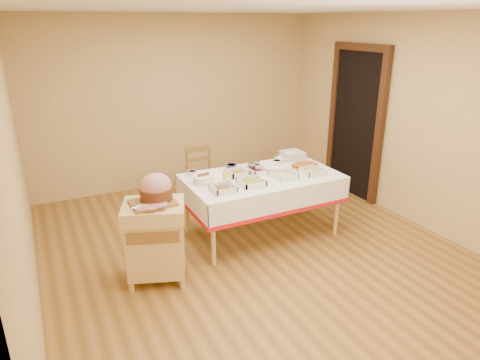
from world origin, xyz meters
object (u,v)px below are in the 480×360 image
object	(u,v)px
bread_basket	(203,179)
brass_platter	(305,166)
dining_table	(262,188)
butcher_cart	(156,237)
preserve_jar_left	(252,168)
preserve_jar_right	(257,165)
ham_on_board	(156,190)
mustard_bottle	(225,176)
plate_stack	(292,156)
dining_chair	(203,178)

from	to	relation	value
bread_basket	brass_platter	world-z (taller)	bread_basket
dining_table	butcher_cart	world-z (taller)	butcher_cart
preserve_jar_left	preserve_jar_right	size ratio (longest dim) A/B	1.03
dining_table	preserve_jar_right	world-z (taller)	preserve_jar_right
ham_on_board	bread_basket	size ratio (longest dim) A/B	1.86
preserve_jar_right	mustard_bottle	world-z (taller)	mustard_bottle
mustard_bottle	brass_platter	xyz separation A→B (m)	(1.11, 0.02, -0.05)
dining_table	preserve_jar_right	size ratio (longest dim) A/B	16.16
plate_stack	bread_basket	bearing A→B (deg)	-168.50
ham_on_board	preserve_jar_left	world-z (taller)	ham_on_board
preserve_jar_left	plate_stack	xyz separation A→B (m)	(0.71, 0.20, 0.00)
preserve_jar_left	preserve_jar_right	world-z (taller)	preserve_jar_left
butcher_cart	bread_basket	bearing A→B (deg)	34.67
butcher_cart	preserve_jar_right	size ratio (longest dim) A/B	7.40
preserve_jar_right	butcher_cart	bearing A→B (deg)	-156.59
butcher_cart	preserve_jar_left	world-z (taller)	preserve_jar_left
dining_chair	preserve_jar_left	bearing A→B (deg)	-70.50
preserve_jar_right	bread_basket	bearing A→B (deg)	-169.28
bread_basket	ham_on_board	bearing A→B (deg)	-145.56
bread_basket	mustard_bottle	bearing A→B (deg)	-20.19
ham_on_board	plate_stack	bearing A→B (deg)	19.93
dining_chair	brass_platter	bearing A→B (deg)	-45.79
dining_table	bread_basket	size ratio (longest dim) A/B	7.68
ham_on_board	plate_stack	world-z (taller)	ham_on_board
butcher_cart	plate_stack	xyz separation A→B (m)	(2.10, 0.78, 0.34)
butcher_cart	bread_basket	distance (m)	0.94
butcher_cart	plate_stack	world-z (taller)	plate_stack
butcher_cart	plate_stack	size ratio (longest dim) A/B	3.17
ham_on_board	preserve_jar_left	xyz separation A→B (m)	(1.34, 0.55, -0.15)
butcher_cart	brass_platter	xyz separation A→B (m)	(2.06, 0.44, 0.31)
preserve_jar_right	plate_stack	distance (m)	0.62
dining_chair	ham_on_board	xyz separation A→B (m)	(-1.03, -1.41, 0.51)
dining_chair	plate_stack	xyz separation A→B (m)	(1.02, -0.67, 0.37)
dining_table	bread_basket	xyz separation A→B (m)	(-0.71, 0.09, 0.21)
mustard_bottle	plate_stack	xyz separation A→B (m)	(1.15, 0.36, -0.02)
mustard_bottle	bread_basket	xyz separation A→B (m)	(-0.23, 0.08, -0.03)
mustard_bottle	ham_on_board	bearing A→B (deg)	-157.25
preserve_jar_left	brass_platter	xyz separation A→B (m)	(0.68, -0.14, -0.03)
bread_basket	preserve_jar_left	bearing A→B (deg)	6.95
ham_on_board	brass_platter	distance (m)	2.06
butcher_cart	mustard_bottle	bearing A→B (deg)	23.58
preserve_jar_right	preserve_jar_left	bearing A→B (deg)	-148.48
mustard_bottle	brass_platter	bearing A→B (deg)	1.12
preserve_jar_left	ham_on_board	bearing A→B (deg)	-157.85
plate_stack	preserve_jar_right	bearing A→B (deg)	-167.52
dining_chair	plate_stack	size ratio (longest dim) A/B	3.33
butcher_cart	bread_basket	world-z (taller)	bread_basket
dining_chair	mustard_bottle	bearing A→B (deg)	-96.99
ham_on_board	plate_stack	size ratio (longest dim) A/B	1.68
mustard_bottle	bread_basket	bearing A→B (deg)	159.81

